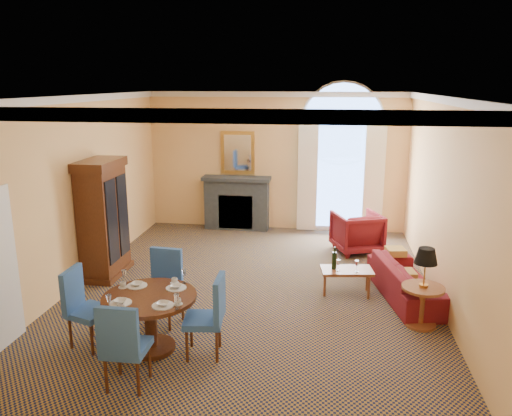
# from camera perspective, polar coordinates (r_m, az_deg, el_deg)

# --- Properties ---
(ground) EXTENTS (7.50, 7.50, 0.00)m
(ground) POSITION_cam_1_polar(r_m,az_deg,el_deg) (8.55, -0.49, -9.30)
(ground) COLOR #131A3D
(ground) RESTS_ON ground
(room_envelope) EXTENTS (6.04, 7.52, 3.45)m
(room_envelope) POSITION_cam_1_polar(r_m,az_deg,el_deg) (8.55, -0.01, 8.17)
(room_envelope) COLOR #FAC377
(room_envelope) RESTS_ON ground
(armoire) EXTENTS (0.61, 1.07, 2.11)m
(armoire) POSITION_cam_1_polar(r_m,az_deg,el_deg) (9.27, -17.06, -1.40)
(armoire) COLOR #3B1C0D
(armoire) RESTS_ON ground
(dining_table) EXTENTS (1.21, 1.21, 0.96)m
(dining_table) POSITION_cam_1_polar(r_m,az_deg,el_deg) (6.69, -12.00, -11.29)
(dining_table) COLOR #3B1C0D
(dining_table) RESTS_ON ground
(dining_chair_north) EXTENTS (0.57, 0.57, 1.07)m
(dining_chair_north) POSITION_cam_1_polar(r_m,az_deg,el_deg) (7.42, -10.32, -8.19)
(dining_chair_north) COLOR #254F94
(dining_chair_north) RESTS_ON ground
(dining_chair_south) EXTENTS (0.48, 0.50, 1.07)m
(dining_chair_south) POSITION_cam_1_polar(r_m,az_deg,el_deg) (5.92, -15.00, -14.54)
(dining_chair_south) COLOR #254F94
(dining_chair_south) RESTS_ON ground
(dining_chair_east) EXTENTS (0.53, 0.53, 1.07)m
(dining_chair_east) POSITION_cam_1_polar(r_m,az_deg,el_deg) (6.43, -5.17, -11.67)
(dining_chair_east) COLOR #254F94
(dining_chair_east) RESTS_ON ground
(dining_chair_west) EXTENTS (0.60, 0.60, 1.07)m
(dining_chair_west) POSITION_cam_1_polar(r_m,az_deg,el_deg) (7.02, -19.30, -10.15)
(dining_chair_west) COLOR #254F94
(dining_chair_west) RESTS_ON ground
(sofa) EXTENTS (1.17, 2.10, 0.58)m
(sofa) POSITION_cam_1_polar(r_m,az_deg,el_deg) (8.52, 16.96, -7.93)
(sofa) COLOR maroon
(sofa) RESTS_ON ground
(armchair) EXTENTS (1.15, 1.16, 0.83)m
(armchair) POSITION_cam_1_polar(r_m,az_deg,el_deg) (10.47, 11.45, -2.71)
(armchair) COLOR maroon
(armchair) RESTS_ON ground
(coffee_table) EXTENTS (0.89, 0.58, 0.80)m
(coffee_table) POSITION_cam_1_polar(r_m,az_deg,el_deg) (8.38, 10.20, -7.02)
(coffee_table) COLOR brown
(coffee_table) RESTS_ON ground
(side_table) EXTENTS (0.60, 0.60, 1.15)m
(side_table) POSITION_cam_1_polar(r_m,az_deg,el_deg) (7.48, 18.66, -7.68)
(side_table) COLOR brown
(side_table) RESTS_ON ground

